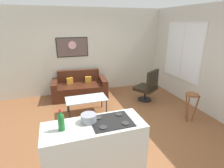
{
  "coord_description": "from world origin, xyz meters",
  "views": [
    {
      "loc": [
        -1.18,
        -3.59,
        2.35
      ],
      "look_at": [
        0.32,
        0.9,
        0.7
      ],
      "focal_mm": 28.64,
      "sensor_mm": 36.0,
      "label": 1
    }
  ],
  "objects_px": {
    "wall_painting": "(72,47)",
    "bar_stool": "(191,101)",
    "couch": "(80,88)",
    "armchair": "(148,86)",
    "coffee_table": "(86,100)",
    "soda_bottle": "(61,121)",
    "mixing_bowl": "(89,118)"
  },
  "relations": [
    {
      "from": "soda_bottle",
      "to": "armchair",
      "type": "bearing_deg",
      "value": 40.86
    },
    {
      "from": "bar_stool",
      "to": "wall_painting",
      "type": "relative_size",
      "value": 0.71
    },
    {
      "from": "armchair",
      "to": "wall_painting",
      "type": "xyz_separation_m",
      "value": [
        -2.04,
        1.44,
        1.09
      ]
    },
    {
      "from": "armchair",
      "to": "wall_painting",
      "type": "height_order",
      "value": "wall_painting"
    },
    {
      "from": "mixing_bowl",
      "to": "bar_stool",
      "type": "bearing_deg",
      "value": 17.2
    },
    {
      "from": "couch",
      "to": "coffee_table",
      "type": "relative_size",
      "value": 1.66
    },
    {
      "from": "couch",
      "to": "armchair",
      "type": "bearing_deg",
      "value": -27.35
    },
    {
      "from": "coffee_table",
      "to": "wall_painting",
      "type": "distance_m",
      "value": 2.02
    },
    {
      "from": "couch",
      "to": "armchair",
      "type": "distance_m",
      "value": 2.19
    },
    {
      "from": "couch",
      "to": "wall_painting",
      "type": "xyz_separation_m",
      "value": [
        -0.1,
        0.44,
        1.29
      ]
    },
    {
      "from": "couch",
      "to": "coffee_table",
      "type": "xyz_separation_m",
      "value": [
        -0.01,
        -1.21,
        0.12
      ]
    },
    {
      "from": "coffee_table",
      "to": "bar_stool",
      "type": "height_order",
      "value": "bar_stool"
    },
    {
      "from": "coffee_table",
      "to": "bar_stool",
      "type": "xyz_separation_m",
      "value": [
        2.35,
        -1.17,
        0.14
      ]
    },
    {
      "from": "wall_painting",
      "to": "bar_stool",
      "type": "bearing_deg",
      "value": -49.12
    },
    {
      "from": "mixing_bowl",
      "to": "wall_painting",
      "type": "height_order",
      "value": "wall_painting"
    },
    {
      "from": "coffee_table",
      "to": "bar_stool",
      "type": "distance_m",
      "value": 2.63
    },
    {
      "from": "couch",
      "to": "mixing_bowl",
      "type": "distance_m",
      "value": 3.3
    },
    {
      "from": "coffee_table",
      "to": "soda_bottle",
      "type": "bearing_deg",
      "value": -108.76
    },
    {
      "from": "coffee_table",
      "to": "wall_painting",
      "type": "xyz_separation_m",
      "value": [
        -0.09,
        1.65,
        1.17
      ]
    },
    {
      "from": "coffee_table",
      "to": "armchair",
      "type": "xyz_separation_m",
      "value": [
        1.95,
        0.21,
        0.08
      ]
    },
    {
      "from": "armchair",
      "to": "wall_painting",
      "type": "relative_size",
      "value": 0.99
    },
    {
      "from": "couch",
      "to": "soda_bottle",
      "type": "relative_size",
      "value": 5.68
    },
    {
      "from": "couch",
      "to": "bar_stool",
      "type": "xyz_separation_m",
      "value": [
        2.34,
        -2.39,
        0.25
      ]
    },
    {
      "from": "coffee_table",
      "to": "bar_stool",
      "type": "bearing_deg",
      "value": -26.51
    },
    {
      "from": "armchair",
      "to": "couch",
      "type": "bearing_deg",
      "value": 152.65
    },
    {
      "from": "coffee_table",
      "to": "wall_painting",
      "type": "bearing_deg",
      "value": 93.16
    },
    {
      "from": "wall_painting",
      "to": "coffee_table",
      "type": "bearing_deg",
      "value": -86.84
    },
    {
      "from": "soda_bottle",
      "to": "wall_painting",
      "type": "height_order",
      "value": "wall_painting"
    },
    {
      "from": "couch",
      "to": "mixing_bowl",
      "type": "xyz_separation_m",
      "value": [
        -0.32,
        -3.21,
        0.71
      ]
    },
    {
      "from": "wall_painting",
      "to": "mixing_bowl",
      "type": "bearing_deg",
      "value": -93.53
    },
    {
      "from": "couch",
      "to": "soda_bottle",
      "type": "distance_m",
      "value": 3.47
    },
    {
      "from": "armchair",
      "to": "soda_bottle",
      "type": "xyz_separation_m",
      "value": [
        -2.66,
        -2.3,
        0.6
      ]
    }
  ]
}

